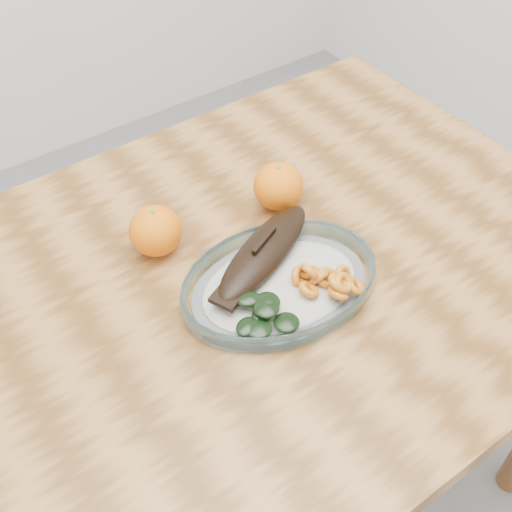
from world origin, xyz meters
name	(u,v)px	position (x,y,z in m)	size (l,w,h in m)	color
ground	(240,496)	(0.00, 0.00, 0.00)	(3.00, 3.00, 0.00)	slate
dining_table	(233,324)	(0.00, 0.00, 0.65)	(1.20, 0.80, 0.75)	brown
plated_meal	(279,280)	(0.05, -0.05, 0.77)	(0.60, 0.60, 0.08)	white
orange_left	(155,231)	(-0.05, 0.12, 0.79)	(0.08, 0.08, 0.08)	#E54804
orange_right	(278,186)	(0.16, 0.10, 0.79)	(0.08, 0.08, 0.08)	#E54804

